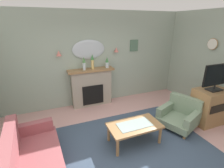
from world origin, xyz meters
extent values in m
cube|color=#C6938E|center=(0.00, 0.00, -0.05)|extent=(6.62, 6.00, 0.10)
cube|color=#93A393|center=(0.00, 2.55, 1.40)|extent=(6.62, 0.10, 2.79)
cube|color=#38475B|center=(0.00, 0.20, 0.01)|extent=(3.20, 2.40, 0.01)
cube|color=gray|center=(-0.24, 2.34, 0.55)|extent=(1.20, 0.28, 1.10)
cube|color=black|center=(-0.24, 2.24, 0.38)|extent=(0.64, 0.12, 0.60)
cube|color=olive|center=(-0.24, 2.32, 1.13)|extent=(1.36, 0.36, 0.06)
cylinder|color=silver|center=(-0.44, 2.30, 1.27)|extent=(0.08, 0.08, 0.22)
cone|color=#4C8447|center=(-0.44, 2.30, 1.46)|extent=(0.10, 0.10, 0.16)
cylinder|color=tan|center=(-0.19, 2.30, 1.30)|extent=(0.08, 0.08, 0.28)
cone|color=#38753D|center=(-0.19, 2.30, 1.52)|extent=(0.10, 0.10, 0.16)
cylinder|color=silver|center=(0.26, 2.30, 1.24)|extent=(0.10, 0.10, 0.17)
cone|color=#38753D|center=(0.26, 2.30, 1.41)|extent=(0.10, 0.10, 0.16)
ellipsoid|color=#B2BCC6|center=(-0.24, 2.47, 1.71)|extent=(0.96, 0.06, 0.56)
cone|color=#D17066|center=(-1.09, 2.42, 1.66)|extent=(0.14, 0.14, 0.14)
cone|color=#D17066|center=(0.61, 2.42, 1.66)|extent=(0.14, 0.14, 0.14)
cylinder|color=silver|center=(2.77, 0.90, 1.90)|extent=(0.04, 0.28, 0.28)
torus|color=olive|center=(2.77, 0.90, 1.90)|extent=(0.03, 0.31, 0.31)
cube|color=#4C6B56|center=(1.26, 2.48, 1.75)|extent=(0.28, 0.03, 0.36)
cube|color=olive|center=(0.10, 0.26, 0.42)|extent=(1.10, 0.60, 0.04)
cube|color=#8C9E99|center=(0.10, 0.26, 0.44)|extent=(0.72, 0.36, 0.01)
cylinder|color=olive|center=(-0.39, 0.02, 0.20)|extent=(0.06, 0.06, 0.40)
cylinder|color=olive|center=(0.59, 0.02, 0.20)|extent=(0.06, 0.06, 0.40)
cylinder|color=olive|center=(-0.39, 0.50, 0.20)|extent=(0.06, 0.06, 0.40)
cylinder|color=olive|center=(0.59, 0.50, 0.20)|extent=(0.06, 0.06, 0.40)
cube|color=#934C51|center=(-1.81, 0.22, 0.19)|extent=(0.94, 1.75, 0.18)
cube|color=#934C51|center=(-2.16, 0.20, 0.52)|extent=(0.28, 1.71, 0.48)
cube|color=#934C51|center=(-1.86, 1.00, 0.40)|extent=(0.76, 0.21, 0.24)
cylinder|color=olive|center=(-1.52, 1.01, 0.05)|extent=(0.07, 0.07, 0.10)
cylinder|color=olive|center=(-2.19, 0.97, 0.05)|extent=(0.07, 0.07, 0.10)
cube|color=gray|center=(1.39, 0.36, 0.18)|extent=(1.04, 1.04, 0.16)
cube|color=gray|center=(1.70, 0.49, 0.48)|extent=(0.44, 0.80, 0.45)
cube|color=gray|center=(1.26, 0.68, 0.37)|extent=(0.72, 0.39, 0.22)
cube|color=gray|center=(1.51, 0.05, 0.37)|extent=(0.72, 0.39, 0.22)
cylinder|color=olive|center=(0.95, 0.56, 0.05)|extent=(0.06, 0.06, 0.10)
cylinder|color=olive|center=(1.19, -0.08, 0.05)|extent=(0.06, 0.06, 0.10)
cylinder|color=olive|center=(1.58, 0.80, 0.05)|extent=(0.06, 0.06, 0.10)
cylinder|color=olive|center=(1.83, 0.17, 0.05)|extent=(0.06, 0.06, 0.10)
cube|color=olive|center=(2.26, 0.25, 0.45)|extent=(0.80, 0.56, 0.90)
cube|color=black|center=(2.26, -0.03, 0.54)|extent=(0.68, 0.02, 0.20)
cube|color=black|center=(2.26, 0.23, 0.92)|extent=(0.36, 0.24, 0.03)
cylinder|color=black|center=(2.26, 0.23, 0.98)|extent=(0.04, 0.04, 0.10)
cube|color=black|center=(2.26, 0.23, 1.29)|extent=(0.84, 0.04, 0.52)
cube|color=black|center=(2.26, 0.21, 1.29)|extent=(0.80, 0.01, 0.48)
camera|label=1|loc=(-1.44, -2.30, 2.44)|focal=26.62mm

